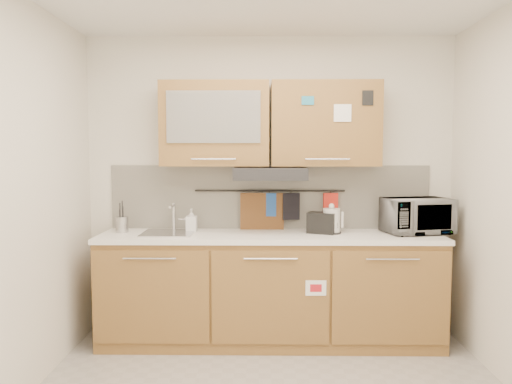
{
  "coord_description": "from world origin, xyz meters",
  "views": [
    {
      "loc": [
        -0.06,
        -2.9,
        1.59
      ],
      "look_at": [
        -0.11,
        1.05,
        1.28
      ],
      "focal_mm": 35.0,
      "sensor_mm": 36.0,
      "label": 1
    }
  ],
  "objects": [
    {
      "name": "wall_left",
      "position": [
        -1.6,
        0.0,
        1.3
      ],
      "size": [
        0.0,
        3.0,
        3.0
      ],
      "primitive_type": "plane",
      "rotation": [
        1.57,
        0.0,
        1.57
      ],
      "color": "silver",
      "rests_on": "ground"
    },
    {
      "name": "countertop",
      "position": [
        0.0,
        1.19,
        0.9
      ],
      "size": [
        2.82,
        0.62,
        0.04
      ],
      "primitive_type": "cube",
      "color": "white",
      "rests_on": "base_cabinet"
    },
    {
      "name": "utensil_rail",
      "position": [
        0.0,
        1.45,
        1.26
      ],
      "size": [
        1.3,
        0.02,
        0.02
      ],
      "primitive_type": "cylinder",
      "rotation": [
        0.0,
        1.57,
        0.0
      ],
      "color": "black",
      "rests_on": "backsplash"
    },
    {
      "name": "upper_cabinets",
      "position": [
        -0.0,
        1.32,
        1.83
      ],
      "size": [
        1.82,
        0.37,
        0.7
      ],
      "color": "olive",
      "rests_on": "wall_back"
    },
    {
      "name": "dark_pouch",
      "position": [
        0.19,
        1.44,
        1.12
      ],
      "size": [
        0.15,
        0.07,
        0.23
      ],
      "primitive_type": "cube",
      "rotation": [
        0.0,
        0.0,
        0.19
      ],
      "color": "black",
      "rests_on": "utensil_rail"
    },
    {
      "name": "soap_bottle",
      "position": [
        -0.67,
        1.31,
        1.02
      ],
      "size": [
        0.09,
        0.09,
        0.2
      ],
      "primitive_type": "imported",
      "rotation": [
        0.0,
        0.0,
        -0.01
      ],
      "color": "#999999",
      "rests_on": "countertop"
    },
    {
      "name": "oven_mitt",
      "position": [
        -0.0,
        1.44,
        1.14
      ],
      "size": [
        0.12,
        0.04,
        0.2
      ],
      "primitive_type": "cube",
      "rotation": [
        0.0,
        0.0,
        -0.07
      ],
      "color": "#214B9A",
      "rests_on": "utensil_rail"
    },
    {
      "name": "sink",
      "position": [
        -0.85,
        1.21,
        0.92
      ],
      "size": [
        0.42,
        0.4,
        0.26
      ],
      "color": "silver",
      "rests_on": "countertop"
    },
    {
      "name": "base_cabinet",
      "position": [
        0.0,
        1.19,
        0.41
      ],
      "size": [
        2.8,
        0.64,
        0.88
      ],
      "color": "olive",
      "rests_on": "floor"
    },
    {
      "name": "kettle",
      "position": [
        0.51,
        1.23,
        1.02
      ],
      "size": [
        0.18,
        0.16,
        0.25
      ],
      "rotation": [
        0.0,
        0.0,
        0.09
      ],
      "color": "silver",
      "rests_on": "countertop"
    },
    {
      "name": "microwave",
      "position": [
        1.23,
        1.25,
        1.07
      ],
      "size": [
        0.59,
        0.47,
        0.29
      ],
      "primitive_type": "imported",
      "rotation": [
        0.0,
        0.0,
        0.22
      ],
      "color": "#999999",
      "rests_on": "countertop"
    },
    {
      "name": "wall_back",
      "position": [
        0.0,
        1.5,
        1.3
      ],
      "size": [
        3.2,
        0.0,
        3.2
      ],
      "primitive_type": "plane",
      "rotation": [
        1.57,
        0.0,
        0.0
      ],
      "color": "silver",
      "rests_on": "ground"
    },
    {
      "name": "backsplash",
      "position": [
        0.0,
        1.49,
        1.2
      ],
      "size": [
        2.8,
        0.02,
        0.56
      ],
      "primitive_type": "cube",
      "color": "silver",
      "rests_on": "countertop"
    },
    {
      "name": "toaster",
      "position": [
        0.43,
        1.23,
        1.01
      ],
      "size": [
        0.27,
        0.22,
        0.17
      ],
      "rotation": [
        0.0,
        0.0,
        -0.41
      ],
      "color": "black",
      "rests_on": "countertop"
    },
    {
      "name": "pot_holder",
      "position": [
        0.53,
        1.44,
        1.16
      ],
      "size": [
        0.13,
        0.03,
        0.16
      ],
      "primitive_type": "cube",
      "rotation": [
        0.0,
        0.0,
        0.11
      ],
      "color": "red",
      "rests_on": "utensil_rail"
    },
    {
      "name": "range_hood",
      "position": [
        0.0,
        1.25,
        1.42
      ],
      "size": [
        0.6,
        0.46,
        0.1
      ],
      "primitive_type": "cube",
      "color": "black",
      "rests_on": "upper_cabinets"
    },
    {
      "name": "cutting_board",
      "position": [
        -0.07,
        1.44,
        1.0
      ],
      "size": [
        0.38,
        0.04,
        0.47
      ],
      "primitive_type": "cube",
      "rotation": [
        0.0,
        0.0,
        0.02
      ],
      "color": "brown",
      "rests_on": "utensil_rail"
    },
    {
      "name": "utensil_crock",
      "position": [
        -1.25,
        1.25,
        0.99
      ],
      "size": [
        0.13,
        0.13,
        0.27
      ],
      "rotation": [
        0.0,
        0.0,
        0.28
      ],
      "color": "#ACACB1",
      "rests_on": "countertop"
    }
  ]
}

